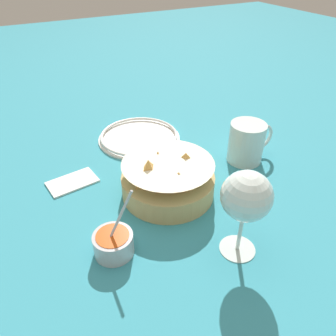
% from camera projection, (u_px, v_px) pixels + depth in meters
% --- Properties ---
extents(ground_plane, '(4.00, 4.00, 0.00)m').
position_uv_depth(ground_plane, '(162.00, 193.00, 0.73)').
color(ground_plane, teal).
extents(food_basket, '(0.20, 0.20, 0.10)m').
position_uv_depth(food_basket, '(168.00, 179.00, 0.71)').
color(food_basket, tan).
rests_on(food_basket, ground_plane).
extents(sauce_cup, '(0.08, 0.07, 0.13)m').
position_uv_depth(sauce_cup, '(113.00, 243.00, 0.58)').
color(sauce_cup, '#B7B7BC').
rests_on(sauce_cup, ground_plane).
extents(wine_glass, '(0.09, 0.09, 0.17)m').
position_uv_depth(wine_glass, '(246.00, 198.00, 0.53)').
color(wine_glass, silver).
rests_on(wine_glass, ground_plane).
extents(beer_mug, '(0.13, 0.09, 0.10)m').
position_uv_depth(beer_mug, '(247.00, 144.00, 0.82)').
color(beer_mug, silver).
rests_on(beer_mug, ground_plane).
extents(side_plate, '(0.23, 0.23, 0.01)m').
position_uv_depth(side_plate, '(139.00, 137.00, 0.93)').
color(side_plate, white).
rests_on(side_plate, ground_plane).
extents(napkin, '(0.12, 0.08, 0.01)m').
position_uv_depth(napkin, '(72.00, 181.00, 0.76)').
color(napkin, white).
rests_on(napkin, ground_plane).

